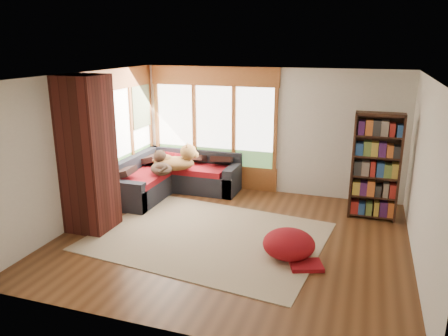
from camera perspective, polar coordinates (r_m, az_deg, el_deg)
The scene contains 17 objects.
floor at distance 7.24m, azimuth 1.11°, elevation -9.12°, with size 5.50×5.50×0.00m, color #4C2B15.
ceiling at distance 6.56m, azimuth 1.24°, elevation 11.87°, with size 5.50×5.50×0.00m, color white.
wall_back at distance 9.14m, azimuth 5.84°, elevation 4.80°, with size 5.50×0.04×2.60m, color silver.
wall_front at distance 4.58m, azimuth -8.21°, elevation -7.05°, with size 5.50×0.04×2.60m, color silver.
wall_left at distance 8.01m, azimuth -17.99°, elevation 2.45°, with size 0.04×5.00×2.60m, color silver.
wall_right at distance 6.55m, azimuth 24.80°, elevation -1.24°, with size 0.04×5.00×2.60m, color silver.
windows_back at distance 9.43m, azimuth -1.35°, elevation 5.54°, with size 2.82×0.10×1.90m.
windows_left at distance 8.95m, azimuth -13.38°, elevation 4.53°, with size 0.10×2.62×1.90m.
roller_blind at distance 9.58m, azimuth -10.78°, elevation 7.85°, with size 0.03×0.72×0.90m, color gray.
brick_chimney at distance 7.53m, azimuth -17.38°, elevation 1.67°, with size 0.70×0.70×2.60m, color #471914.
sectional_sofa at distance 9.28m, azimuth -7.31°, elevation -1.45°, with size 2.20×2.20×0.80m.
area_rug at distance 7.29m, azimuth -2.06°, elevation -8.87°, with size 3.63×2.78×0.01m, color beige.
bookshelf at distance 8.15m, azimuth 19.19°, elevation 0.14°, with size 0.83×0.28×1.93m.
pouf at distance 6.62m, azimuth 8.47°, elevation -9.69°, with size 0.78×0.78×0.42m, color maroon.
dog_tan at distance 9.01m, azimuth -6.11°, elevation 1.21°, with size 0.97×0.77×0.48m.
dog_brindle at distance 8.84m, azimuth -8.24°, elevation 0.50°, with size 0.70×0.78×0.38m.
throw_pillows at distance 9.26m, azimuth -6.81°, elevation 1.54°, with size 1.98×1.68×0.45m.
Camera 1 is at (1.93, -6.25, 3.10)m, focal length 35.00 mm.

